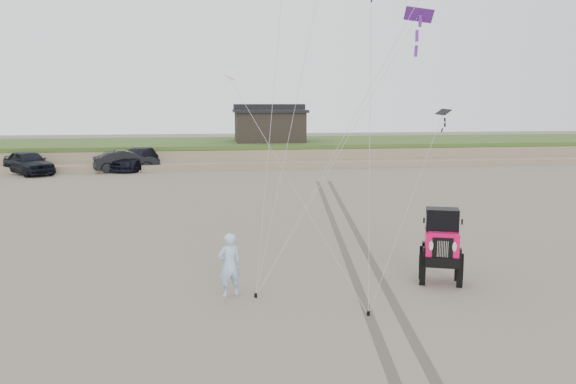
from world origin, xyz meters
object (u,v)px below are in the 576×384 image
at_px(cabin, 269,125).
at_px(truck_c, 138,159).
at_px(truck_a, 29,162).
at_px(truck_b, 127,161).
at_px(jeep, 441,254).
at_px(man, 230,265).

xyz_separation_m(cabin, truck_c, (-11.00, -5.54, -2.38)).
bearing_deg(truck_c, truck_a, -137.81).
bearing_deg(truck_b, jeep, -168.84).
height_order(truck_b, jeep, jeep).
bearing_deg(jeep, cabin, 111.40).
height_order(cabin, man, cabin).
xyz_separation_m(cabin, truck_a, (-18.65, -7.42, -2.36)).
height_order(truck_b, truck_c, truck_c).
relative_size(truck_c, jeep, 1.23).
distance_m(cabin, jeep, 35.64).
distance_m(cabin, truck_b, 13.70).
bearing_deg(jeep, man, -158.55).
height_order(truck_c, jeep, jeep).
bearing_deg(jeep, truck_a, 144.68).
distance_m(cabin, truck_a, 20.20).
distance_m(truck_b, man, 29.92).
bearing_deg(cabin, truck_c, -153.25).
distance_m(truck_a, truck_c, 7.87).
xyz_separation_m(truck_a, truck_b, (6.89, 0.82, -0.08)).
xyz_separation_m(truck_c, man, (5.95, -30.21, 0.04)).
distance_m(truck_b, truck_c, 1.30).
xyz_separation_m(truck_a, man, (13.60, -28.34, 0.01)).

